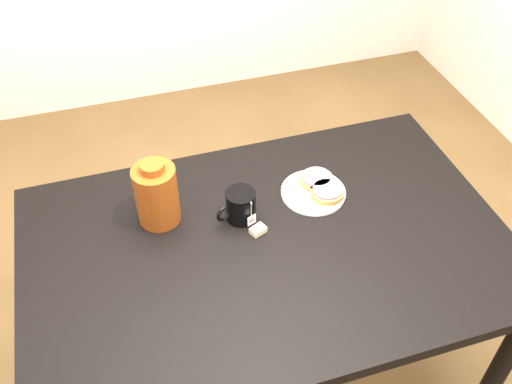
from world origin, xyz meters
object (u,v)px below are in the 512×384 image
bagel_back (317,179)px  bagel_package (157,194)px  teabag_pouch (258,230)px  plate (313,192)px  mug (240,206)px  bagel_front (327,192)px  table (267,261)px

bagel_back → bagel_package: (-0.50, 0.00, 0.08)m
teabag_pouch → plate: bearing=26.2°
mug → teabag_pouch: 0.09m
plate → bagel_front: 0.05m
table → teabag_pouch: teabag_pouch is taller
table → mug: size_ratio=9.82×
bagel_front → table: bearing=-151.9°
mug → bagel_package: size_ratio=0.67×
table → plate: 0.27m
plate → teabag_pouch: bearing=-153.8°
plate → bagel_front: (0.03, -0.03, 0.02)m
bagel_front → bagel_package: bearing=172.7°
bagel_back → bagel_front: size_ratio=1.25×
table → bagel_back: bagel_back is taller
bagel_back → mug: bearing=-165.9°
plate → bagel_back: bagel_back is taller
table → bagel_package: bagel_package is taller
table → bagel_back: bearing=40.0°
bagel_back → mug: (-0.27, -0.07, 0.03)m
teabag_pouch → bagel_front: bearing=17.4°
bagel_front → mug: 0.28m
bagel_front → teabag_pouch: 0.26m
mug → bagel_package: 0.25m
bagel_back → teabag_pouch: 0.28m
plate → teabag_pouch: (-0.21, -0.11, 0.00)m
plate → bagel_package: bearing=175.4°
bagel_back → bagel_package: size_ratio=0.69×
bagel_back → mug: 0.28m
table → bagel_package: 0.38m
plate → bagel_back: 0.05m
bagel_back → plate: bearing=-124.4°
plate → teabag_pouch: 0.24m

